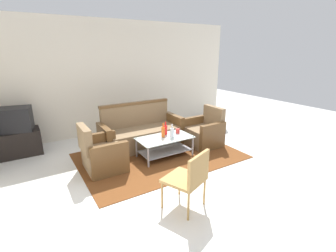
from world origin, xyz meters
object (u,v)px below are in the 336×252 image
Objects in this scene: armchair_left at (102,155)px; armchair_right at (204,133)px; bottle_clear at (172,133)px; couch at (141,133)px; tv_stand at (19,143)px; bottle_red at (166,130)px; television at (15,119)px; bottle_orange at (163,132)px; coffee_table at (165,144)px; wicker_chair at (190,176)px; cup at (178,131)px.

armchair_right is (2.33, -0.04, 0.00)m from armchair_left.
armchair_right is 1.00m from bottle_clear.
tv_stand is at bearing -21.38° from couch.
television reaches higher than bottle_red.
couch is 1.24m from armchair_left.
bottle_orange is at bearing 158.26° from television.
television is (-1.25, 1.54, 0.47)m from armchair_left.
couch reaches higher than bottle_red.
coffee_table is 1.31× the size of wicker_chair.
couch is 2.54m from television.
armchair_right reaches higher than cup.
tv_stand is at bearing 151.09° from cup.
bottle_red is 0.34× the size of tv_stand.
cup is at bearing -28.91° from tv_stand.
cup is at bearing 5.22° from bottle_orange.
bottle_red is 3.02m from tv_stand.
bottle_orange is (-0.14, 0.12, 0.01)m from bottle_clear.
armchair_right is 8.50× the size of cup.
wicker_chair is at bearing 135.05° from armchair_right.
couch reaches higher than cup.
couch reaches higher than bottle_clear.
coffee_table is at bearing 48.22° from wicker_chair.
wicker_chair is (-0.71, -1.78, -0.02)m from bottle_red.
couch is at bearing -21.48° from tv_stand.
armchair_right is at bearing 89.53° from armchair_left.
armchair_right is 1.01m from bottle_red.
armchair_right is 3.94m from television.
bottle_orange is (-0.01, 0.04, 0.25)m from coffee_table.
coffee_table is at bearing 157.72° from television.
coffee_table is at bearing 93.74° from armchair_right.
armchair_right reaches higher than bottle_clear.
coffee_table is at bearing -168.27° from cup.
bottle_red is at bearing 91.63° from armchair_left.
tv_stand is at bearing 146.60° from bottle_clear.
armchair_left is 0.77× the size of coffee_table.
wicker_chair is at bearing -110.15° from coffee_table.
television is (-3.58, 1.58, 0.47)m from armchair_right.
bottle_clear is 1.01× the size of bottle_red.
cup is 3.28m from television.
bottle_clear is at bearing -30.67° from coffee_table.
armchair_left is 2.95× the size of bottle_orange.
tv_stand is 0.95× the size of wicker_chair.
bottle_clear reaches higher than coffee_table.
bottle_red is at bearing 94.95° from bottle_clear.
armchair_left is 1.98m from tv_stand.
couch reaches higher than bottle_orange.
wicker_chair is (-0.59, -1.68, -0.02)m from bottle_orange.
cup reaches higher than coffee_table.
armchair_left is at bearing 178.49° from cup.
wicker_chair is (1.90, -3.29, -0.27)m from television.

